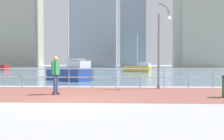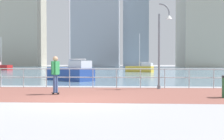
{
  "view_description": "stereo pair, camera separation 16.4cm",
  "coord_description": "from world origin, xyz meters",
  "px_view_note": "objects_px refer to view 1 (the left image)",
  "views": [
    {
      "loc": [
        1.91,
        -10.37,
        1.48
      ],
      "look_at": [
        1.26,
        3.35,
        1.1
      ],
      "focal_mm": 43.65,
      "sensor_mm": 36.0,
      "label": 1
    },
    {
      "loc": [
        2.08,
        -10.36,
        1.48
      ],
      "look_at": [
        1.26,
        3.35,
        1.1
      ],
      "focal_mm": 43.65,
      "sensor_mm": 36.0,
      "label": 2
    }
  ],
  "objects_px": {
    "sailboat_red": "(70,72)",
    "lamppost": "(162,42)",
    "skateboarder": "(56,71)",
    "sailboat_white": "(138,68)"
  },
  "relations": [
    {
      "from": "sailboat_white",
      "to": "lamppost",
      "type": "bearing_deg",
      "value": -89.95
    },
    {
      "from": "sailboat_red",
      "to": "lamppost",
      "type": "bearing_deg",
      "value": -46.46
    },
    {
      "from": "lamppost",
      "to": "skateboarder",
      "type": "relative_size",
      "value": 2.7
    },
    {
      "from": "lamppost",
      "to": "sailboat_white",
      "type": "bearing_deg",
      "value": 90.05
    },
    {
      "from": "skateboarder",
      "to": "sailboat_white",
      "type": "bearing_deg",
      "value": 79.96
    },
    {
      "from": "lamppost",
      "to": "skateboarder",
      "type": "xyz_separation_m",
      "value": [
        -5.25,
        -2.93,
        -1.58
      ]
    },
    {
      "from": "lamppost",
      "to": "sailboat_red",
      "type": "relative_size",
      "value": 0.7
    },
    {
      "from": "lamppost",
      "to": "sailboat_white",
      "type": "height_order",
      "value": "sailboat_white"
    },
    {
      "from": "lamppost",
      "to": "sailboat_white",
      "type": "relative_size",
      "value": 0.81
    },
    {
      "from": "sailboat_red",
      "to": "sailboat_white",
      "type": "xyz_separation_m",
      "value": [
        6.62,
        19.6,
        -0.09
      ]
    }
  ]
}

